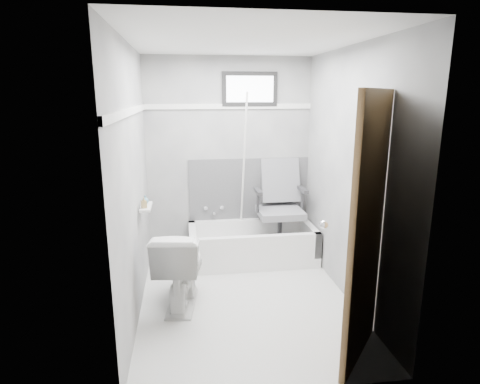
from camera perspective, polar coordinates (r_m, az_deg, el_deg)
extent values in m
plane|color=white|center=(4.09, 0.72, -14.94)|extent=(2.60, 2.60, 0.00)
plane|color=silver|center=(3.61, 0.84, 20.71)|extent=(2.60, 2.60, 0.00)
cube|color=slate|center=(4.93, -1.56, 4.86)|extent=(2.00, 0.02, 2.40)
cube|color=slate|center=(2.43, 5.51, -4.58)|extent=(2.00, 0.02, 2.40)
cube|color=slate|center=(3.65, -14.94, 1.23)|extent=(0.02, 2.60, 2.40)
cube|color=slate|center=(3.94, 15.30, 2.11)|extent=(0.02, 2.60, 2.40)
imported|color=white|center=(3.88, -8.51, -10.53)|extent=(0.54, 0.82, 0.76)
cube|color=#4C4C4F|center=(5.03, 1.31, 0.40)|extent=(1.50, 0.02, 0.78)
cube|color=white|center=(4.86, -1.59, 12.07)|extent=(2.00, 0.02, 0.06)
cube|color=white|center=(3.57, -15.35, 10.99)|extent=(0.02, 2.60, 0.06)
cylinder|color=white|center=(4.74, 0.48, 2.66)|extent=(0.02, 0.55, 1.88)
cube|color=silver|center=(3.99, -13.22, -2.07)|extent=(0.10, 0.32, 0.02)
imported|color=#977E4B|center=(3.89, -13.52, -1.47)|extent=(0.06, 0.06, 0.10)
imported|color=teal|center=(4.03, -13.34, -1.03)|extent=(0.08, 0.08, 0.09)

